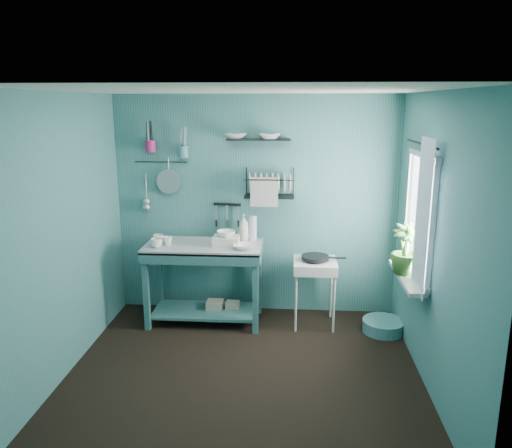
# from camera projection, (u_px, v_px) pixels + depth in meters

# --- Properties ---
(floor) EXTENTS (3.20, 3.20, 0.00)m
(floor) POSITION_uv_depth(u_px,v_px,m) (244.00, 374.00, 4.54)
(floor) COLOR black
(floor) RESTS_ON ground
(ceiling) EXTENTS (3.20, 3.20, 0.00)m
(ceiling) POSITION_uv_depth(u_px,v_px,m) (242.00, 90.00, 3.95)
(ceiling) COLOR silver
(ceiling) RESTS_ON ground
(wall_back) EXTENTS (3.20, 0.00, 3.20)m
(wall_back) POSITION_uv_depth(u_px,v_px,m) (256.00, 206.00, 5.70)
(wall_back) COLOR #366F70
(wall_back) RESTS_ON ground
(wall_front) EXTENTS (3.20, 0.00, 3.20)m
(wall_front) POSITION_uv_depth(u_px,v_px,m) (216.00, 314.00, 2.79)
(wall_front) COLOR #366F70
(wall_front) RESTS_ON ground
(wall_left) EXTENTS (0.00, 3.00, 3.00)m
(wall_left) POSITION_uv_depth(u_px,v_px,m) (61.00, 238.00, 4.36)
(wall_left) COLOR #366F70
(wall_left) RESTS_ON ground
(wall_right) EXTENTS (0.00, 3.00, 3.00)m
(wall_right) POSITION_uv_depth(u_px,v_px,m) (435.00, 246.00, 4.13)
(wall_right) COLOR #366F70
(wall_right) RESTS_ON ground
(work_counter) EXTENTS (1.29, 0.66, 0.90)m
(work_counter) POSITION_uv_depth(u_px,v_px,m) (205.00, 283.00, 5.54)
(work_counter) COLOR #2F6263
(work_counter) RESTS_ON floor
(mug_left) EXTENTS (0.12, 0.12, 0.10)m
(mug_left) POSITION_uv_depth(u_px,v_px,m) (156.00, 243.00, 5.31)
(mug_left) COLOR white
(mug_left) RESTS_ON work_counter
(mug_mid) EXTENTS (0.14, 0.14, 0.09)m
(mug_mid) POSITION_uv_depth(u_px,v_px,m) (168.00, 241.00, 5.40)
(mug_mid) COLOR white
(mug_mid) RESTS_ON work_counter
(mug_right) EXTENTS (0.17, 0.17, 0.10)m
(mug_right) POSITION_uv_depth(u_px,v_px,m) (158.00, 239.00, 5.46)
(mug_right) COLOR white
(mug_right) RESTS_ON work_counter
(wash_tub) EXTENTS (0.28, 0.22, 0.10)m
(wash_tub) POSITION_uv_depth(u_px,v_px,m) (226.00, 241.00, 5.39)
(wash_tub) COLOR silver
(wash_tub) RESTS_ON work_counter
(tub_bowl) EXTENTS (0.19, 0.19, 0.06)m
(tub_bowl) POSITION_uv_depth(u_px,v_px,m) (226.00, 234.00, 5.37)
(tub_bowl) COLOR white
(tub_bowl) RESTS_ON wash_tub
(soap_bottle) EXTENTS (0.12, 0.12, 0.30)m
(soap_bottle) POSITION_uv_depth(u_px,v_px,m) (244.00, 227.00, 5.57)
(soap_bottle) COLOR silver
(soap_bottle) RESTS_ON work_counter
(water_bottle) EXTENTS (0.09, 0.09, 0.28)m
(water_bottle) POSITION_uv_depth(u_px,v_px,m) (253.00, 228.00, 5.58)
(water_bottle) COLOR silver
(water_bottle) RESTS_ON work_counter
(counter_bowl) EXTENTS (0.22, 0.22, 0.05)m
(counter_bowl) POSITION_uv_depth(u_px,v_px,m) (243.00, 247.00, 5.25)
(counter_bowl) COLOR white
(counter_bowl) RESTS_ON work_counter
(hotplate_stand) EXTENTS (0.49, 0.49, 0.74)m
(hotplate_stand) POSITION_uv_depth(u_px,v_px,m) (314.00, 293.00, 5.48)
(hotplate_stand) COLOR silver
(hotplate_stand) RESTS_ON floor
(frying_pan) EXTENTS (0.30, 0.30, 0.03)m
(frying_pan) POSITION_uv_depth(u_px,v_px,m) (315.00, 257.00, 5.38)
(frying_pan) COLOR black
(frying_pan) RESTS_ON hotplate_stand
(knife_strip) EXTENTS (0.32, 0.06, 0.03)m
(knife_strip) POSITION_uv_depth(u_px,v_px,m) (227.00, 204.00, 5.69)
(knife_strip) COLOR black
(knife_strip) RESTS_ON wall_back
(dish_rack) EXTENTS (0.56, 0.27, 0.32)m
(dish_rack) POSITION_uv_depth(u_px,v_px,m) (269.00, 183.00, 5.49)
(dish_rack) COLOR black
(dish_rack) RESTS_ON wall_back
(upper_shelf) EXTENTS (0.71, 0.23, 0.01)m
(upper_shelf) POSITION_uv_depth(u_px,v_px,m) (258.00, 140.00, 5.42)
(upper_shelf) COLOR black
(upper_shelf) RESTS_ON wall_back
(shelf_bowl_left) EXTENTS (0.27, 0.27, 0.06)m
(shelf_bowl_left) POSITION_uv_depth(u_px,v_px,m) (236.00, 133.00, 5.42)
(shelf_bowl_left) COLOR white
(shelf_bowl_left) RESTS_ON upper_shelf
(shelf_bowl_right) EXTENTS (0.26, 0.26, 0.06)m
(shelf_bowl_right) POSITION_uv_depth(u_px,v_px,m) (270.00, 136.00, 5.40)
(shelf_bowl_right) COLOR white
(shelf_bowl_right) RESTS_ON upper_shelf
(utensil_cup_magenta) EXTENTS (0.11, 0.11, 0.13)m
(utensil_cup_magenta) POSITION_uv_depth(u_px,v_px,m) (150.00, 146.00, 5.55)
(utensil_cup_magenta) COLOR #B12063
(utensil_cup_magenta) RESTS_ON wall_back
(utensil_cup_teal) EXTENTS (0.11, 0.11, 0.13)m
(utensil_cup_teal) POSITION_uv_depth(u_px,v_px,m) (183.00, 152.00, 5.53)
(utensil_cup_teal) COLOR teal
(utensil_cup_teal) RESTS_ON wall_back
(colander) EXTENTS (0.28, 0.03, 0.28)m
(colander) POSITION_uv_depth(u_px,v_px,m) (169.00, 182.00, 5.66)
(colander) COLOR #B0B2B9
(colander) RESTS_ON wall_back
(ladle_outer) EXTENTS (0.01, 0.01, 0.30)m
(ladle_outer) POSITION_uv_depth(u_px,v_px,m) (146.00, 186.00, 5.70)
(ladle_outer) COLOR #B0B2B9
(ladle_outer) RESTS_ON wall_back
(ladle_inner) EXTENTS (0.01, 0.01, 0.30)m
(ladle_inner) POSITION_uv_depth(u_px,v_px,m) (146.00, 192.00, 5.72)
(ladle_inner) COLOR #B0B2B9
(ladle_inner) RESTS_ON wall_back
(hook_rail) EXTENTS (0.60, 0.01, 0.01)m
(hook_rail) POSITION_uv_depth(u_px,v_px,m) (161.00, 162.00, 5.63)
(hook_rail) COLOR black
(hook_rail) RESTS_ON wall_back
(window_glass) EXTENTS (0.00, 1.10, 1.10)m
(window_glass) POSITION_uv_depth(u_px,v_px,m) (421.00, 216.00, 4.53)
(window_glass) COLOR white
(window_glass) RESTS_ON wall_right
(windowsill) EXTENTS (0.16, 0.95, 0.04)m
(windowsill) POSITION_uv_depth(u_px,v_px,m) (407.00, 277.00, 4.68)
(windowsill) COLOR silver
(windowsill) RESTS_ON wall_right
(curtain) EXTENTS (0.00, 1.35, 1.35)m
(curtain) POSITION_uv_depth(u_px,v_px,m) (422.00, 218.00, 4.24)
(curtain) COLOR white
(curtain) RESTS_ON wall_right
(curtain_rod) EXTENTS (0.02, 1.05, 0.02)m
(curtain_rod) POSITION_uv_depth(u_px,v_px,m) (421.00, 144.00, 4.38)
(curtain_rod) COLOR black
(curtain_rod) RESTS_ON wall_right
(potted_plant) EXTENTS (0.28, 0.28, 0.48)m
(potted_plant) POSITION_uv_depth(u_px,v_px,m) (405.00, 249.00, 4.66)
(potted_plant) COLOR #346528
(potted_plant) RESTS_ON windowsill
(storage_tin_large) EXTENTS (0.18, 0.18, 0.22)m
(storage_tin_large) POSITION_uv_depth(u_px,v_px,m) (215.00, 310.00, 5.67)
(storage_tin_large) COLOR gray
(storage_tin_large) RESTS_ON floor
(storage_tin_small) EXTENTS (0.15, 0.15, 0.20)m
(storage_tin_small) POSITION_uv_depth(u_px,v_px,m) (233.00, 310.00, 5.68)
(storage_tin_small) COLOR gray
(storage_tin_small) RESTS_ON floor
(floor_basin) EXTENTS (0.45, 0.45, 0.13)m
(floor_basin) POSITION_uv_depth(u_px,v_px,m) (383.00, 326.00, 5.36)
(floor_basin) COLOR teal
(floor_basin) RESTS_ON floor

